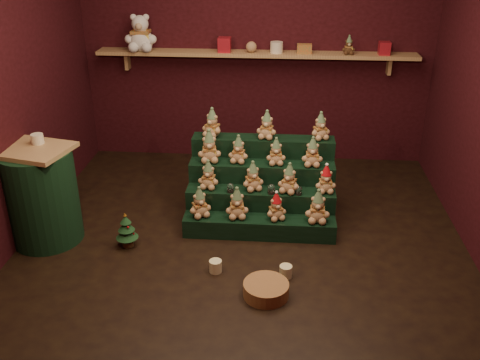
# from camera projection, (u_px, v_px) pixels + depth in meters

# --- Properties ---
(ground) EXTENTS (4.00, 4.00, 0.00)m
(ground) POSITION_uv_depth(u_px,v_px,m) (243.00, 241.00, 4.88)
(ground) COLOR black
(ground) RESTS_ON ground
(back_wall) EXTENTS (4.00, 0.10, 2.80)m
(back_wall) POSITION_uv_depth(u_px,v_px,m) (257.00, 42.00, 6.11)
(back_wall) COLOR black
(back_wall) RESTS_ON ground
(front_wall) EXTENTS (4.00, 0.10, 2.80)m
(front_wall) POSITION_uv_depth(u_px,v_px,m) (211.00, 221.00, 2.43)
(front_wall) COLOR black
(front_wall) RESTS_ON ground
(back_shelf) EXTENTS (3.60, 0.26, 0.24)m
(back_shelf) POSITION_uv_depth(u_px,v_px,m) (256.00, 54.00, 6.00)
(back_shelf) COLOR tan
(back_shelf) RESTS_ON ground
(riser_tier_front) EXTENTS (1.40, 0.22, 0.18)m
(riser_tier_front) POSITION_uv_depth(u_px,v_px,m) (259.00, 227.00, 4.93)
(riser_tier_front) COLOR black
(riser_tier_front) RESTS_ON ground
(riser_tier_midfront) EXTENTS (1.40, 0.22, 0.36)m
(riser_tier_midfront) POSITION_uv_depth(u_px,v_px,m) (260.00, 207.00, 5.09)
(riser_tier_midfront) COLOR black
(riser_tier_midfront) RESTS_ON ground
(riser_tier_midback) EXTENTS (1.40, 0.22, 0.54)m
(riser_tier_midback) POSITION_uv_depth(u_px,v_px,m) (262.00, 188.00, 5.25)
(riser_tier_midback) COLOR black
(riser_tier_midback) RESTS_ON ground
(riser_tier_back) EXTENTS (1.40, 0.22, 0.72)m
(riser_tier_back) POSITION_uv_depth(u_px,v_px,m) (263.00, 171.00, 5.41)
(riser_tier_back) COLOR black
(riser_tier_back) RESTS_ON ground
(teddy_0) EXTENTS (0.27, 0.26, 0.29)m
(teddy_0) POSITION_uv_depth(u_px,v_px,m) (200.00, 202.00, 4.88)
(teddy_0) COLOR tan
(teddy_0) RESTS_ON riser_tier_front
(teddy_1) EXTENTS (0.23, 0.22, 0.29)m
(teddy_1) POSITION_uv_depth(u_px,v_px,m) (237.00, 203.00, 4.86)
(teddy_1) COLOR tan
(teddy_1) RESTS_ON riser_tier_front
(teddy_2) EXTENTS (0.24, 0.23, 0.26)m
(teddy_2) POSITION_uv_depth(u_px,v_px,m) (276.00, 206.00, 4.84)
(teddy_2) COLOR tan
(teddy_2) RESTS_ON riser_tier_front
(teddy_3) EXTENTS (0.23, 0.20, 0.31)m
(teddy_3) POSITION_uv_depth(u_px,v_px,m) (318.00, 206.00, 4.79)
(teddy_3) COLOR tan
(teddy_3) RESTS_ON riser_tier_front
(teddy_4) EXTENTS (0.21, 0.20, 0.27)m
(teddy_4) POSITION_uv_depth(u_px,v_px,m) (208.00, 175.00, 5.01)
(teddy_4) COLOR tan
(teddy_4) RESTS_ON riser_tier_midfront
(teddy_5) EXTENTS (0.25, 0.24, 0.28)m
(teddy_5) POSITION_uv_depth(u_px,v_px,m) (253.00, 176.00, 4.97)
(teddy_5) COLOR tan
(teddy_5) RESTS_ON riser_tier_midfront
(teddy_6) EXTENTS (0.25, 0.24, 0.28)m
(teddy_6) POSITION_uv_depth(u_px,v_px,m) (289.00, 178.00, 4.92)
(teddy_6) COLOR tan
(teddy_6) RESTS_ON riser_tier_midfront
(teddy_7) EXTENTS (0.21, 0.19, 0.27)m
(teddy_7) POSITION_uv_depth(u_px,v_px,m) (326.00, 179.00, 4.93)
(teddy_7) COLOR tan
(teddy_7) RESTS_ON riser_tier_midfront
(teddy_8) EXTENTS (0.25, 0.23, 0.31)m
(teddy_8) POSITION_uv_depth(u_px,v_px,m) (209.00, 146.00, 5.11)
(teddy_8) COLOR tan
(teddy_8) RESTS_ON riser_tier_midback
(teddy_9) EXTENTS (0.21, 0.20, 0.27)m
(teddy_9) POSITION_uv_depth(u_px,v_px,m) (238.00, 149.00, 5.10)
(teddy_9) COLOR tan
(teddy_9) RESTS_ON riser_tier_midback
(teddy_10) EXTENTS (0.20, 0.18, 0.26)m
(teddy_10) POSITION_uv_depth(u_px,v_px,m) (276.00, 151.00, 5.07)
(teddy_10) COLOR tan
(teddy_10) RESTS_ON riser_tier_midback
(teddy_11) EXTENTS (0.20, 0.18, 0.28)m
(teddy_11) POSITION_uv_depth(u_px,v_px,m) (312.00, 152.00, 5.03)
(teddy_11) COLOR tan
(teddy_11) RESTS_ON riser_tier_midback
(teddy_12) EXTENTS (0.26, 0.25, 0.28)m
(teddy_12) POSITION_uv_depth(u_px,v_px,m) (212.00, 123.00, 5.22)
(teddy_12) COLOR tan
(teddy_12) RESTS_ON riser_tier_back
(teddy_13) EXTENTS (0.23, 0.21, 0.27)m
(teddy_13) POSITION_uv_depth(u_px,v_px,m) (267.00, 125.00, 5.18)
(teddy_13) COLOR tan
(teddy_13) RESTS_ON riser_tier_back
(teddy_14) EXTENTS (0.24, 0.23, 0.27)m
(teddy_14) POSITION_uv_depth(u_px,v_px,m) (320.00, 126.00, 5.17)
(teddy_14) COLOR tan
(teddy_14) RESTS_ON riser_tier_back
(snow_globe_a) EXTENTS (0.07, 0.07, 0.09)m
(snow_globe_a) POSITION_uv_depth(u_px,v_px,m) (230.00, 188.00, 4.96)
(snow_globe_a) COLOR black
(snow_globe_a) RESTS_ON riser_tier_midfront
(snow_globe_b) EXTENTS (0.07, 0.07, 0.09)m
(snow_globe_b) POSITION_uv_depth(u_px,v_px,m) (271.00, 189.00, 4.93)
(snow_globe_b) COLOR black
(snow_globe_b) RESTS_ON riser_tier_midfront
(snow_globe_c) EXTENTS (0.06, 0.06, 0.08)m
(snow_globe_c) POSITION_uv_depth(u_px,v_px,m) (299.00, 190.00, 4.92)
(snow_globe_c) COLOR black
(snow_globe_c) RESTS_ON riser_tier_midfront
(side_table) EXTENTS (0.68, 0.63, 0.90)m
(side_table) POSITION_uv_depth(u_px,v_px,m) (42.00, 195.00, 4.74)
(side_table) COLOR tan
(side_table) RESTS_ON ground
(table_ornament) EXTENTS (0.11, 0.11, 0.09)m
(table_ornament) POSITION_uv_depth(u_px,v_px,m) (37.00, 139.00, 4.61)
(table_ornament) COLOR beige
(table_ornament) RESTS_ON side_table
(mini_christmas_tree) EXTENTS (0.20, 0.20, 0.34)m
(mini_christmas_tree) POSITION_uv_depth(u_px,v_px,m) (127.00, 230.00, 4.74)
(mini_christmas_tree) COLOR #473119
(mini_christmas_tree) RESTS_ON ground
(mug_left) EXTENTS (0.11, 0.11, 0.11)m
(mug_left) POSITION_uv_depth(u_px,v_px,m) (216.00, 266.00, 4.43)
(mug_left) COLOR beige
(mug_left) RESTS_ON ground
(mug_right) EXTENTS (0.10, 0.10, 0.10)m
(mug_right) POSITION_uv_depth(u_px,v_px,m) (286.00, 271.00, 4.37)
(mug_right) COLOR beige
(mug_right) RESTS_ON ground
(wicker_basket) EXTENTS (0.43, 0.43, 0.11)m
(wicker_basket) POSITION_uv_depth(u_px,v_px,m) (266.00, 289.00, 4.15)
(wicker_basket) COLOR #A76F43
(wicker_basket) RESTS_ON ground
(white_bear) EXTENTS (0.38, 0.34, 0.51)m
(white_bear) POSITION_uv_depth(u_px,v_px,m) (140.00, 28.00, 5.94)
(white_bear) COLOR white
(white_bear) RESTS_ON back_shelf
(brown_bear) EXTENTS (0.15, 0.13, 0.20)m
(brown_bear) POSITION_uv_depth(u_px,v_px,m) (349.00, 45.00, 5.84)
(brown_bear) COLOR #442716
(brown_bear) RESTS_ON back_shelf
(gift_tin_red_a) EXTENTS (0.14, 0.14, 0.16)m
(gift_tin_red_a) POSITION_uv_depth(u_px,v_px,m) (224.00, 45.00, 5.96)
(gift_tin_red_a) COLOR #B31B28
(gift_tin_red_a) RESTS_ON back_shelf
(gift_tin_cream) EXTENTS (0.14, 0.14, 0.12)m
(gift_tin_cream) POSITION_uv_depth(u_px,v_px,m) (277.00, 47.00, 5.92)
(gift_tin_cream) COLOR beige
(gift_tin_cream) RESTS_ON back_shelf
(gift_tin_red_b) EXTENTS (0.12, 0.12, 0.14)m
(gift_tin_red_b) POSITION_uv_depth(u_px,v_px,m) (384.00, 48.00, 5.84)
(gift_tin_red_b) COLOR #B31B28
(gift_tin_red_b) RESTS_ON back_shelf
(shelf_plush_ball) EXTENTS (0.12, 0.12, 0.12)m
(shelf_plush_ball) POSITION_uv_depth(u_px,v_px,m) (251.00, 47.00, 5.94)
(shelf_plush_ball) COLOR tan
(shelf_plush_ball) RESTS_ON back_shelf
(scarf_gift_box) EXTENTS (0.16, 0.10, 0.10)m
(scarf_gift_box) POSITION_uv_depth(u_px,v_px,m) (304.00, 49.00, 5.91)
(scarf_gift_box) COLOR #D6531E
(scarf_gift_box) RESTS_ON back_shelf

